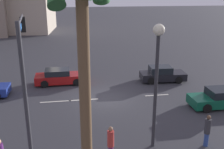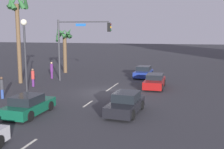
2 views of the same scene
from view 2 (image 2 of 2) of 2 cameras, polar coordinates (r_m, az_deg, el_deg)
ground_plane at (r=24.68m, az=-1.58°, el=-3.74°), size 220.00×220.00×0.00m
lane_stripe_1 at (r=13.99m, az=-17.28°, el=-13.92°), size 1.83×0.14×0.01m
lane_stripe_2 at (r=20.90m, az=-4.98°, el=-6.03°), size 1.89×0.14×0.01m
lane_stripe_3 at (r=26.20m, az=-0.51°, el=-2.99°), size 2.17×0.14×0.01m
lane_stripe_4 at (r=28.16m, az=0.69°, el=-2.17°), size 2.24×0.14×0.01m
car_0 at (r=18.81m, az=-16.78°, el=-6.12°), size 3.99×1.89×1.32m
car_2 at (r=27.03m, az=8.78°, el=-1.42°), size 4.37×1.88×1.31m
car_3 at (r=33.10m, az=6.50°, el=0.46°), size 3.95×1.91×1.34m
car_4 at (r=18.40m, az=2.82°, el=-6.03°), size 4.08×2.02×1.37m
traffic_signal at (r=30.35m, az=-7.44°, el=7.18°), size 0.93×5.91×6.67m
streetlamp at (r=25.57m, az=-17.55°, el=6.45°), size 0.56×0.56×6.44m
pedestrian_0 at (r=32.84m, az=-12.32°, el=0.99°), size 0.46×0.46×1.93m
pedestrian_1 at (r=28.37m, az=-15.98°, el=-0.50°), size 0.44×0.44×1.78m
pedestrian_2 at (r=23.97m, az=-21.73°, el=-2.39°), size 0.43×0.43×1.79m
palm_tree_0 at (r=30.47m, az=-18.82°, el=11.29°), size 2.45×2.70×9.28m
palm_tree_1 at (r=37.08m, az=-9.83°, el=7.12°), size 2.43×2.46×6.08m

